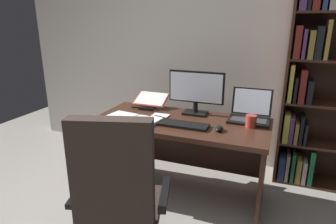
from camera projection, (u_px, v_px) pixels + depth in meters
name	position (u px, v px, depth m)	size (l,w,h in m)	color
wall_back	(214.00, 43.00, 3.19)	(4.81, 0.12, 2.68)	beige
desk	(183.00, 139.00, 2.69)	(1.52, 0.72, 0.74)	#381E14
bookshelf	(322.00, 81.00, 2.70)	(0.86, 0.32, 2.07)	#381E14
office_chair	(119.00, 207.00, 1.84)	(0.70, 0.61, 1.08)	black
monitor	(196.00, 92.00, 2.68)	(0.52, 0.16, 0.40)	black
laptop	(250.00, 114.00, 2.56)	(0.35, 0.31, 0.26)	black
keyboard	(183.00, 125.00, 2.42)	(0.42, 0.15, 0.02)	black
computer_mouse	(219.00, 129.00, 2.32)	(0.06, 0.10, 0.04)	black
reading_stand_with_book	(151.00, 100.00, 2.95)	(0.33, 0.27, 0.13)	black
open_binder	(130.00, 120.00, 2.54)	(0.54, 0.37, 0.02)	navy
notepad	(158.00, 117.00, 2.63)	(0.15, 0.21, 0.01)	silver
pen	(161.00, 117.00, 2.62)	(0.01, 0.01, 0.14)	black
coffee_mug	(251.00, 121.00, 2.39)	(0.09, 0.09, 0.10)	maroon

